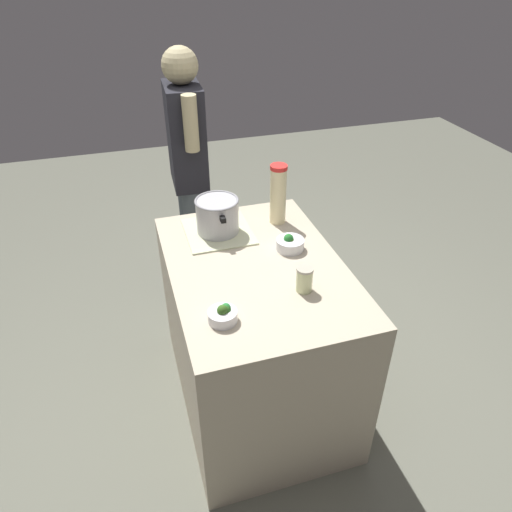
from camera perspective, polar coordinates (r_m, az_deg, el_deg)
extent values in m
plane|color=#68695B|center=(2.78, 0.00, -16.21)|extent=(8.00, 8.00, 0.00)
cube|color=#BDB096|center=(2.46, 0.00, -9.58)|extent=(1.15, 0.79, 0.89)
cube|color=beige|center=(2.43, -4.59, 2.98)|extent=(0.35, 0.33, 0.01)
cylinder|color=#B7B7BC|center=(2.38, -4.69, 4.84)|extent=(0.21, 0.21, 0.17)
torus|color=#99999E|center=(2.34, -4.79, 6.68)|extent=(0.22, 0.22, 0.01)
cube|color=black|center=(2.25, -4.03, 4.45)|extent=(0.04, 0.02, 0.02)
cube|color=black|center=(2.47, -5.40, 7.16)|extent=(0.04, 0.02, 0.02)
cylinder|color=#F8E7AD|center=(2.45, 2.68, 7.24)|extent=(0.08, 0.08, 0.30)
cylinder|color=red|center=(2.38, 2.78, 10.68)|extent=(0.09, 0.09, 0.02)
ellipsoid|color=yellow|center=(2.43, 2.63, 8.90)|extent=(0.04, 0.04, 0.01)
cylinder|color=beige|center=(2.00, 5.86, -2.92)|extent=(0.07, 0.07, 0.11)
cylinder|color=#B2AD99|center=(1.97, 5.96, -1.57)|extent=(0.07, 0.07, 0.01)
cylinder|color=silver|center=(1.86, -4.06, -7.27)|extent=(0.12, 0.12, 0.05)
ellipsoid|color=#306B22|center=(1.86, -3.69, -6.55)|extent=(0.04, 0.04, 0.05)
ellipsoid|color=#396421|center=(1.84, -4.09, -6.60)|extent=(0.04, 0.04, 0.05)
ellipsoid|color=#278036|center=(1.86, -3.65, -6.30)|extent=(0.04, 0.04, 0.04)
cylinder|color=silver|center=(2.28, 4.14, 1.42)|extent=(0.14, 0.14, 0.05)
ellipsoid|color=#27792E|center=(2.27, 3.95, 2.06)|extent=(0.05, 0.05, 0.05)
ellipsoid|color=#3C751B|center=(2.27, 4.13, 1.82)|extent=(0.04, 0.04, 0.04)
ellipsoid|color=#2F7331|center=(2.27, 4.09, 2.13)|extent=(0.04, 0.04, 0.04)
cylinder|color=#4B555C|center=(3.09, -7.03, 0.58)|extent=(0.14, 0.14, 0.89)
cylinder|color=#4B555C|center=(3.26, -7.71, 2.43)|extent=(0.14, 0.14, 0.89)
cube|color=#222229|center=(2.86, -8.47, 14.11)|extent=(0.35, 0.22, 0.58)
sphere|color=tan|center=(2.75, -9.20, 21.81)|extent=(0.20, 0.20, 0.20)
cylinder|color=tan|center=(2.61, -7.92, 15.59)|extent=(0.08, 0.08, 0.30)
cylinder|color=tan|center=(3.01, -9.43, 17.92)|extent=(0.08, 0.08, 0.30)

